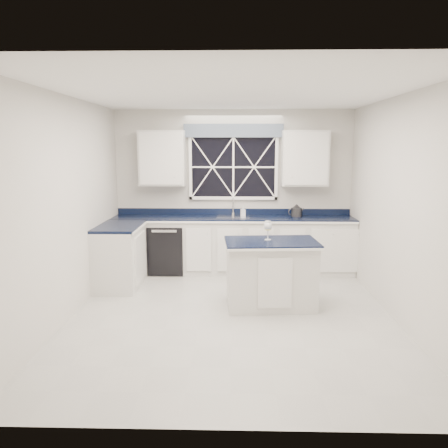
{
  "coord_description": "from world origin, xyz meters",
  "views": [
    {
      "loc": [
        0.03,
        -5.19,
        2.09
      ],
      "look_at": [
        -0.11,
        0.4,
        1.1
      ],
      "focal_mm": 35.0,
      "sensor_mm": 36.0,
      "label": 1
    }
  ],
  "objects_px": {
    "island": "(271,274)",
    "soap_bottle": "(243,211)",
    "kettle": "(296,211)",
    "wine_glass": "(268,227)",
    "faucet": "(233,206)",
    "dishwasher": "(168,248)"
  },
  "relations": [
    {
      "from": "kettle",
      "to": "soap_bottle",
      "type": "distance_m",
      "value": 0.89
    },
    {
      "from": "dishwasher",
      "to": "soap_bottle",
      "type": "bearing_deg",
      "value": 5.16
    },
    {
      "from": "kettle",
      "to": "island",
      "type": "bearing_deg",
      "value": -130.08
    },
    {
      "from": "faucet",
      "to": "wine_glass",
      "type": "height_order",
      "value": "faucet"
    },
    {
      "from": "kettle",
      "to": "wine_glass",
      "type": "distance_m",
      "value": 1.72
    },
    {
      "from": "island",
      "to": "faucet",
      "type": "bearing_deg",
      "value": 101.57
    },
    {
      "from": "wine_glass",
      "to": "soap_bottle",
      "type": "xyz_separation_m",
      "value": [
        -0.3,
        1.66,
        -0.04
      ]
    },
    {
      "from": "faucet",
      "to": "kettle",
      "type": "distance_m",
      "value": 1.06
    },
    {
      "from": "wine_glass",
      "to": "soap_bottle",
      "type": "relative_size",
      "value": 1.5
    },
    {
      "from": "faucet",
      "to": "kettle",
      "type": "height_order",
      "value": "faucet"
    },
    {
      "from": "faucet",
      "to": "wine_glass",
      "type": "xyz_separation_m",
      "value": [
        0.46,
        -1.74,
        -0.04
      ]
    },
    {
      "from": "faucet",
      "to": "wine_glass",
      "type": "bearing_deg",
      "value": -75.11
    },
    {
      "from": "island",
      "to": "soap_bottle",
      "type": "bearing_deg",
      "value": 97.07
    },
    {
      "from": "dishwasher",
      "to": "kettle",
      "type": "distance_m",
      "value": 2.24
    },
    {
      "from": "faucet",
      "to": "island",
      "type": "bearing_deg",
      "value": -74.28
    },
    {
      "from": "wine_glass",
      "to": "faucet",
      "type": "bearing_deg",
      "value": 104.89
    },
    {
      "from": "dishwasher",
      "to": "soap_bottle",
      "type": "xyz_separation_m",
      "value": [
        1.26,
        0.11,
        0.61
      ]
    },
    {
      "from": "kettle",
      "to": "soap_bottle",
      "type": "bearing_deg",
      "value": 155.14
    },
    {
      "from": "island",
      "to": "kettle",
      "type": "distance_m",
      "value": 1.85
    },
    {
      "from": "faucet",
      "to": "island",
      "type": "distance_m",
      "value": 1.98
    },
    {
      "from": "dishwasher",
      "to": "faucet",
      "type": "relative_size",
      "value": 2.72
    },
    {
      "from": "faucet",
      "to": "soap_bottle",
      "type": "distance_m",
      "value": 0.2
    }
  ]
}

